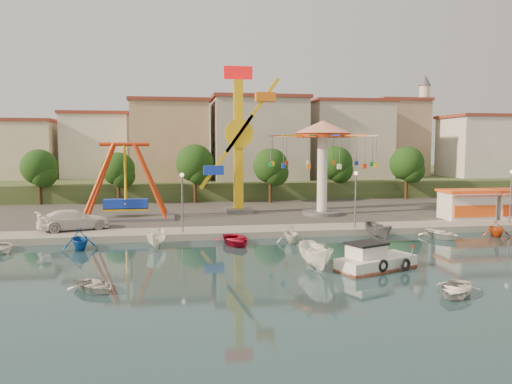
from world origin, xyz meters
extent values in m
plane|color=#15353B|center=(0.00, 0.00, 0.00)|extent=(200.00, 200.00, 0.00)
cube|color=#9E998E|center=(0.00, 62.00, 0.30)|extent=(200.00, 100.00, 0.60)
cube|color=#4C4944|center=(0.00, 30.00, 0.60)|extent=(90.00, 28.00, 0.01)
cube|color=#384C26|center=(0.00, 67.00, 1.50)|extent=(200.00, 60.00, 3.00)
cube|color=#59595E|center=(-13.73, 22.10, 0.75)|extent=(10.00, 5.00, 0.30)
cube|color=#1635C5|center=(-13.73, 22.10, 2.20)|extent=(4.50, 1.40, 1.00)
cylinder|color=red|center=(-13.73, 22.10, 8.40)|extent=(5.00, 0.40, 0.40)
cube|color=#59595E|center=(-1.48, 25.24, 0.85)|extent=(3.00, 3.00, 0.50)
cube|color=yellow|center=(-1.48, 25.24, 8.10)|extent=(1.00, 1.00, 15.00)
cube|color=red|center=(-1.48, 25.24, 16.40)|extent=(3.20, 0.50, 1.40)
cylinder|color=yellow|center=(-1.48, 24.44, 9.60)|extent=(3.20, 0.50, 3.20)
cube|color=yellow|center=(-0.02, 24.24, 11.63)|extent=(6.12, 0.35, 8.32)
cube|color=orange|center=(1.44, 24.24, 13.66)|extent=(2.20, 1.20, 1.00)
cylinder|color=#59595E|center=(7.42, 21.89, 0.80)|extent=(4.40, 4.40, 0.40)
cylinder|color=white|center=(7.42, 21.89, 5.10)|extent=(1.10, 1.10, 9.00)
cylinder|color=red|center=(7.42, 21.89, 9.40)|extent=(6.00, 6.00, 0.50)
cone|color=red|center=(7.42, 21.89, 10.30)|extent=(6.40, 6.40, 1.40)
cube|color=white|center=(21.48, 16.50, 2.00)|extent=(5.00, 3.00, 2.80)
cube|color=#F75615|center=(21.48, 16.50, 3.55)|extent=(5.40, 3.40, 0.25)
cube|color=red|center=(21.48, 14.80, 3.20)|extent=(5.00, 0.77, 0.43)
cylinder|color=#59595E|center=(-8.00, 13.00, 3.10)|extent=(0.14, 0.14, 5.00)
cylinder|color=#59595E|center=(8.00, 13.00, 3.10)|extent=(0.14, 0.14, 5.00)
cylinder|color=#59595E|center=(24.00, 13.00, 3.10)|extent=(0.14, 0.14, 5.00)
cylinder|color=#382314|center=(-26.00, 36.98, 2.40)|extent=(0.44, 0.44, 3.60)
sphere|color=black|center=(-26.00, 36.98, 5.49)|extent=(4.60, 4.60, 4.60)
cylinder|color=#382314|center=(-16.00, 36.24, 2.30)|extent=(0.44, 0.44, 3.40)
sphere|color=black|center=(-16.00, 36.24, 5.22)|extent=(4.35, 4.35, 4.35)
cylinder|color=#382314|center=(-6.00, 35.81, 2.56)|extent=(0.44, 0.44, 3.92)
sphere|color=black|center=(-6.00, 35.81, 5.94)|extent=(5.02, 5.02, 5.02)
cylinder|color=#382314|center=(4.00, 34.36, 2.43)|extent=(0.44, 0.44, 3.66)
sphere|color=black|center=(4.00, 34.36, 5.58)|extent=(4.68, 4.68, 4.68)
cylinder|color=#382314|center=(14.00, 37.35, 2.50)|extent=(0.44, 0.44, 3.80)
sphere|color=black|center=(14.00, 37.35, 5.77)|extent=(4.86, 4.86, 4.86)
cylinder|color=#382314|center=(24.00, 35.54, 2.49)|extent=(0.44, 0.44, 3.77)
sphere|color=black|center=(24.00, 35.54, 5.73)|extent=(4.83, 4.83, 4.83)
cube|color=beige|center=(-33.37, 46.06, 8.93)|extent=(9.26, 9.53, 11.87)
cube|color=silver|center=(-21.33, 51.38, 7.32)|extent=(12.33, 9.01, 8.63)
cube|color=tan|center=(-8.19, 51.96, 8.62)|extent=(11.95, 9.28, 11.23)
cube|color=beige|center=(5.60, 48.80, 7.60)|extent=(12.59, 10.50, 9.20)
cube|color=beige|center=(19.07, 52.20, 7.62)|extent=(10.75, 9.23, 9.24)
cube|color=tan|center=(32.37, 50.33, 8.61)|extent=(12.77, 10.96, 11.21)
cube|color=silver|center=(44.15, 48.77, 9.18)|extent=(8.23, 8.98, 12.36)
cylinder|color=silver|center=(36.00, 54.00, 11.00)|extent=(1.80, 1.80, 16.00)
cylinder|color=#59595E|center=(36.00, 54.00, 16.00)|extent=(2.80, 2.80, 0.30)
cone|color=#59595E|center=(36.00, 54.00, 20.00)|extent=(2.20, 2.20, 2.00)
cube|color=white|center=(4.65, -0.03, 0.34)|extent=(6.02, 4.13, 1.01)
cube|color=red|center=(4.65, -0.03, 0.09)|extent=(6.02, 4.13, 0.18)
cube|color=white|center=(3.98, 0.08, 1.18)|extent=(2.73, 2.42, 1.01)
cube|color=black|center=(3.98, 0.08, 1.75)|extent=(3.02, 2.71, 0.14)
torus|color=black|center=(4.65, -1.16, 0.51)|extent=(0.88, 0.53, 0.86)
torus|color=black|center=(6.23, -1.10, 0.51)|extent=(0.88, 0.53, 0.86)
imported|color=silver|center=(-13.19, -2.24, 0.33)|extent=(3.77, 3.86, 0.65)
imported|color=silver|center=(6.70, -6.23, 0.36)|extent=(4.20, 4.29, 0.73)
imported|color=white|center=(0.70, 0.79, 0.87)|extent=(1.87, 4.58, 1.74)
imported|color=white|center=(-17.80, 15.95, 1.52)|extent=(6.83, 4.60, 1.84)
imported|color=beige|center=(-22.09, 9.80, 0.36)|extent=(3.44, 4.10, 0.73)
imported|color=#1452B1|center=(-16.21, 9.80, 0.84)|extent=(3.58, 3.86, 1.68)
imported|color=white|center=(-10.16, 9.80, 0.70)|extent=(1.78, 3.78, 1.41)
imported|color=#B70E2B|center=(-3.70, 9.80, 0.43)|extent=(3.56, 4.58, 0.87)
imported|color=white|center=(1.13, 9.80, 0.78)|extent=(2.73, 3.11, 1.56)
imported|color=#525257|center=(8.96, 9.80, 0.77)|extent=(1.77, 4.08, 1.54)
imported|color=white|center=(14.89, 9.80, 0.42)|extent=(3.78, 4.60, 0.83)
imported|color=#CA4612|center=(20.31, 9.80, 0.73)|extent=(2.95, 3.24, 1.46)
camera|label=1|loc=(-8.52, -31.15, 8.28)|focal=35.00mm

